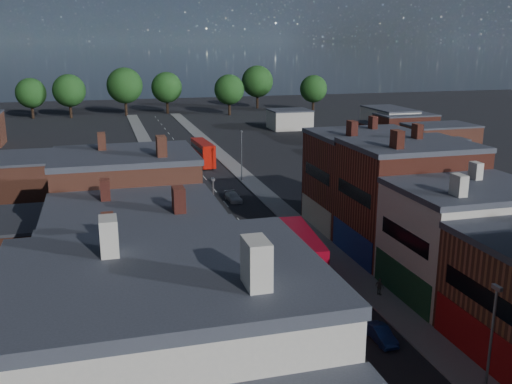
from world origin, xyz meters
TOP-DOWN VIEW (x-y plane):
  - pavement_west at (-6.50, 50.00)m, footprint 3.00×200.00m
  - pavement_east at (6.50, 50.00)m, footprint 3.00×200.00m
  - terrace_west at (-14.00, 0.00)m, footprint 12.00×80.00m
  - lamp_post_1 at (5.20, 0.00)m, footprint 0.25×0.70m
  - lamp_post_2 at (-5.20, 30.00)m, footprint 0.25×0.70m
  - lamp_post_3 at (5.20, 60.00)m, footprint 0.25×0.70m
  - bus_0 at (-1.50, 20.19)m, footprint 3.44×11.18m
  - bus_1 at (1.50, 21.94)m, footprint 3.31×10.30m
  - bus_2 at (1.50, 73.70)m, footprint 2.89×10.01m
  - car_1 at (3.12, 9.08)m, footprint 1.24×3.44m
  - car_2 at (-3.20, 53.43)m, footprint 1.94×4.17m
  - car_3 at (1.33, 49.22)m, footprint 1.95×4.20m
  - ped_1 at (-7.70, 11.62)m, footprint 0.94×0.73m
  - ped_3 at (6.62, 16.13)m, footprint 0.74×0.98m

SIDE VIEW (x-z plane):
  - pavement_west at x=-6.50m, z-range 0.00..0.12m
  - pavement_east at x=6.50m, z-range 0.00..0.12m
  - car_1 at x=3.12m, z-range 0.00..1.13m
  - car_2 at x=-3.20m, z-range 0.00..1.16m
  - car_3 at x=1.33m, z-range 0.00..1.19m
  - ped_3 at x=6.62m, z-range 0.12..1.65m
  - ped_1 at x=-7.70m, z-range 0.12..1.82m
  - bus_2 at x=1.50m, z-range 0.17..4.45m
  - bus_1 at x=1.50m, z-range 0.17..4.54m
  - bus_0 at x=-1.50m, z-range 0.19..4.94m
  - lamp_post_1 at x=5.20m, z-range 0.64..8.77m
  - lamp_post_2 at x=-5.20m, z-range 0.64..8.77m
  - lamp_post_3 at x=5.20m, z-range 0.64..8.77m
  - terrace_west at x=-14.00m, z-range 0.00..12.79m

